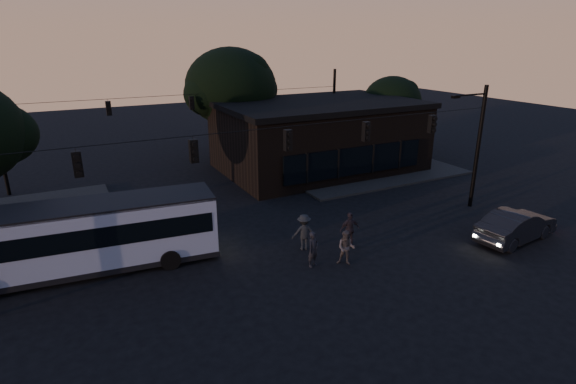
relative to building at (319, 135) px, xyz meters
name	(u,v)px	position (x,y,z in m)	size (l,w,h in m)	color
ground	(331,284)	(-9.00, -15.97, -2.71)	(120.00, 120.00, 0.00)	black
sidewalk_far_right	(362,168)	(3.00, -1.97, -2.63)	(14.00, 10.00, 0.15)	black
building	(319,135)	(0.00, 0.00, 0.00)	(15.40, 10.41, 5.40)	black
tree_behind	(231,87)	(-5.00, 6.03, 3.48)	(7.60, 7.60, 9.43)	black
tree_right	(392,101)	(9.00, 2.03, 1.93)	(5.20, 5.20, 6.86)	black
signal_rig_near	(288,163)	(-9.00, -11.97, 1.74)	(26.24, 0.30, 7.50)	black
signal_rig_far	(193,118)	(-9.00, 4.03, 1.50)	(26.24, 0.30, 7.50)	black
bus	(87,234)	(-18.01, -9.81, -0.91)	(11.57, 3.75, 3.20)	#919BB9
car	(516,226)	(1.98, -16.64, -1.88)	(1.75, 5.01, 1.65)	black
pedestrian_a	(313,249)	(-8.84, -14.17, -1.85)	(0.62, 0.41, 1.71)	black
pedestrian_b	(346,248)	(-7.40, -14.74, -1.87)	(0.82, 0.64, 1.69)	#413B3B
pedestrian_c	(350,229)	(-6.12, -13.19, -1.79)	(1.07, 0.45, 1.83)	black
pedestrian_d	(304,232)	(-8.35, -12.45, -1.78)	(1.20, 0.69, 1.86)	black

